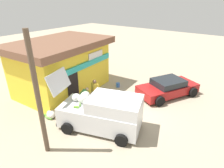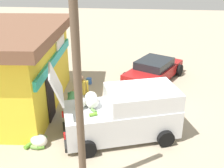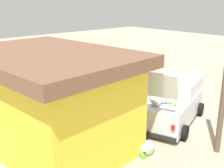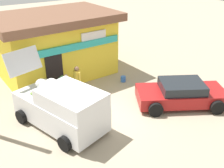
% 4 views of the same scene
% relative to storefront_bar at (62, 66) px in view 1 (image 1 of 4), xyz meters
% --- Properties ---
extents(ground_plane, '(60.00, 60.00, 0.00)m').
position_rel_storefront_bar_xyz_m(ground_plane, '(0.13, -5.23, -1.84)').
color(ground_plane, tan).
extents(storefront_bar, '(6.98, 5.08, 3.56)m').
position_rel_storefront_bar_xyz_m(storefront_bar, '(0.00, 0.00, 0.00)').
color(storefront_bar, yellow).
rests_on(storefront_bar, ground_plane).
extents(delivery_van, '(3.12, 4.73, 2.82)m').
position_rel_storefront_bar_xyz_m(delivery_van, '(-1.79, -5.10, -0.92)').
color(delivery_van, silver).
rests_on(delivery_van, ground_plane).
extents(parked_sedan, '(4.46, 3.49, 1.16)m').
position_rel_storefront_bar_xyz_m(parked_sedan, '(3.66, -6.34, -1.28)').
color(parked_sedan, maroon).
rests_on(parked_sedan, ground_plane).
extents(vendor_standing, '(0.36, 0.57, 1.65)m').
position_rel_storefront_bar_xyz_m(vendor_standing, '(-0.20, -3.17, -0.88)').
color(vendor_standing, '#726047').
rests_on(vendor_standing, ground_plane).
extents(customer_bending, '(0.76, 0.61, 1.29)m').
position_rel_storefront_bar_xyz_m(customer_bending, '(-1.03, -2.93, -1.04)').
color(customer_bending, '#726047').
rests_on(customer_bending, ground_plane).
extents(unloaded_banana_pile, '(0.83, 0.86, 0.42)m').
position_rel_storefront_bar_xyz_m(unloaded_banana_pile, '(-2.81, -2.15, -1.65)').
color(unloaded_banana_pile, silver).
rests_on(unloaded_banana_pile, ground_plane).
extents(paint_bucket, '(0.29, 0.29, 0.31)m').
position_rel_storefront_bar_xyz_m(paint_bucket, '(2.69, -2.88, -1.68)').
color(paint_bucket, blue).
rests_on(paint_bucket, ground_plane).
extents(utility_pole, '(0.20, 0.20, 5.24)m').
position_rel_storefront_bar_xyz_m(utility_pole, '(-4.50, -4.13, 0.78)').
color(utility_pole, brown).
rests_on(utility_pole, ground_plane).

